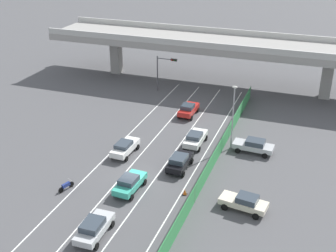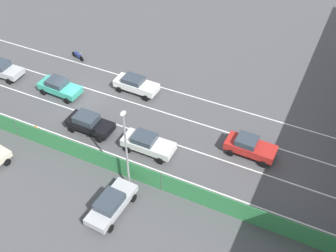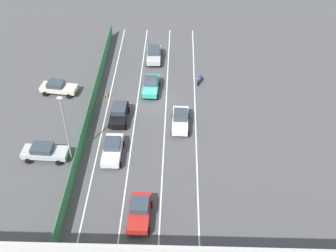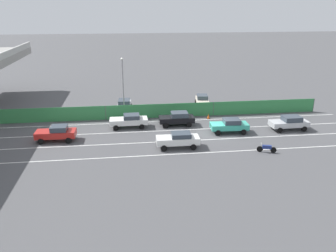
# 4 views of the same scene
# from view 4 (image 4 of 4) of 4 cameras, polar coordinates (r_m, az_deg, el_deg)

# --- Properties ---
(ground_plane) EXTENTS (300.00, 300.00, 0.00)m
(ground_plane) POSITION_cam_4_polar(r_m,az_deg,el_deg) (40.30, 7.69, -1.27)
(ground_plane) COLOR #4C4C4F
(lane_line_left_edge) EXTENTS (0.14, 47.11, 0.01)m
(lane_line_left_edge) POSITION_cam_4_polar(r_m,az_deg,el_deg) (34.53, 0.88, -4.73)
(lane_line_left_edge) COLOR silver
(lane_line_left_edge) RESTS_ON ground
(lane_line_mid_left) EXTENTS (0.14, 47.11, 0.01)m
(lane_line_mid_left) POSITION_cam_4_polar(r_m,az_deg,el_deg) (37.68, 0.14, -2.58)
(lane_line_mid_left) COLOR silver
(lane_line_mid_left) RESTS_ON ground
(lane_line_mid_right) EXTENTS (0.14, 47.11, 0.01)m
(lane_line_mid_right) POSITION_cam_4_polar(r_m,az_deg,el_deg) (40.88, -0.48, -0.77)
(lane_line_mid_right) COLOR silver
(lane_line_mid_right) RESTS_ON ground
(lane_line_right_edge) EXTENTS (0.14, 47.11, 0.01)m
(lane_line_right_edge) POSITION_cam_4_polar(r_m,az_deg,el_deg) (44.12, -1.01, 0.77)
(lane_line_right_edge) COLOR silver
(lane_line_right_edge) RESTS_ON ground
(green_fence) EXTENTS (0.10, 43.21, 1.87)m
(green_fence) POSITION_cam_4_polar(r_m,az_deg,el_deg) (45.41, -1.25, 2.56)
(green_fence) COLOR #338447
(green_fence) RESTS_ON ground
(car_sedan_silver) EXTENTS (2.14, 4.55, 1.67)m
(car_sedan_silver) POSITION_cam_4_polar(r_m,az_deg,el_deg) (43.46, 19.57, 0.59)
(car_sedan_silver) COLOR #B7BABC
(car_sedan_silver) RESTS_ON ground
(car_taxi_teal) EXTENTS (2.17, 4.45, 1.66)m
(car_taxi_teal) POSITION_cam_4_polar(r_m,az_deg,el_deg) (40.68, 10.24, 0.15)
(car_taxi_teal) COLOR teal
(car_taxi_teal) RESTS_ON ground
(car_sedan_red) EXTENTS (2.09, 4.32, 1.72)m
(car_sedan_red) POSITION_cam_4_polar(r_m,az_deg,el_deg) (39.51, -18.06, -1.08)
(car_sedan_red) COLOR red
(car_sedan_red) RESTS_ON ground
(car_hatchback_white) EXTENTS (2.04, 4.57, 1.63)m
(car_hatchback_white) POSITION_cam_4_polar(r_m,az_deg,el_deg) (41.99, -6.47, 0.95)
(car_hatchback_white) COLOR silver
(car_hatchback_white) RESTS_ON ground
(car_sedan_white) EXTENTS (2.04, 4.52, 1.63)m
(car_sedan_white) POSITION_cam_4_polar(r_m,az_deg,el_deg) (35.86, 1.73, -2.21)
(car_sedan_white) COLOR white
(car_sedan_white) RESTS_ON ground
(car_sedan_black) EXTENTS (2.08, 4.36, 1.69)m
(car_sedan_black) POSITION_cam_4_polar(r_m,az_deg,el_deg) (42.44, 1.55, 1.32)
(car_sedan_black) COLOR black
(car_sedan_black) RESTS_ON ground
(motorcycle) EXTENTS (0.81, 1.89, 0.93)m
(motorcycle) POSITION_cam_4_polar(r_m,az_deg,el_deg) (36.25, 16.10, -3.55)
(motorcycle) COLOR black
(motorcycle) RESTS_ON ground
(parked_sedan_cream) EXTENTS (4.62, 2.44, 1.61)m
(parked_sedan_cream) POSITION_cam_4_polar(r_m,az_deg,el_deg) (50.95, 5.73, 4.29)
(parked_sedan_cream) COLOR beige
(parked_sedan_cream) RESTS_ON ground
(parked_wagon_silver) EXTENTS (4.72, 2.22, 1.63)m
(parked_wagon_silver) POSITION_cam_4_polar(r_m,az_deg,el_deg) (48.57, -7.29, 3.49)
(parked_wagon_silver) COLOR #B2B5B7
(parked_wagon_silver) RESTS_ON ground
(street_lamp) EXTENTS (0.60, 0.36, 7.86)m
(street_lamp) POSITION_cam_4_polar(r_m,az_deg,el_deg) (45.05, -7.50, 7.22)
(street_lamp) COLOR gray
(street_lamp) RESTS_ON ground
(traffic_cone) EXTENTS (0.47, 0.47, 0.66)m
(traffic_cone) POSITION_cam_4_polar(r_m,az_deg,el_deg) (45.44, 6.75, 1.60)
(traffic_cone) COLOR orange
(traffic_cone) RESTS_ON ground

